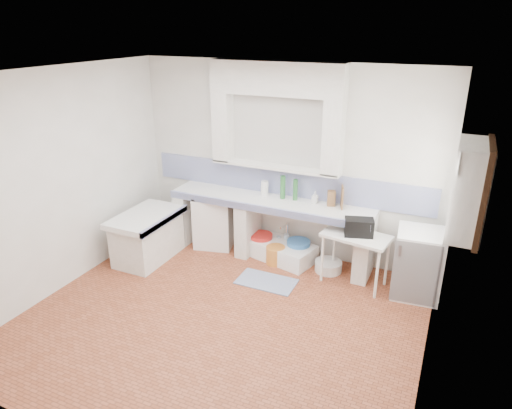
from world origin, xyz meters
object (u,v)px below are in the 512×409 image
at_px(stove, 215,221).
at_px(fridge, 418,264).
at_px(side_table, 354,259).
at_px(sink, 282,252).

xyz_separation_m(stove, fridge, (3.04, -0.18, 0.04)).
height_order(stove, side_table, stove).
relative_size(stove, side_table, 0.94).
bearing_deg(fridge, side_table, 179.50).
xyz_separation_m(stove, sink, (1.13, -0.02, -0.29)).
relative_size(stove, sink, 0.84).
relative_size(stove, fridge, 0.91).
height_order(stove, fridge, fridge).
distance_m(side_table, fridge, 0.79).
distance_m(sink, fridge, 1.94).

